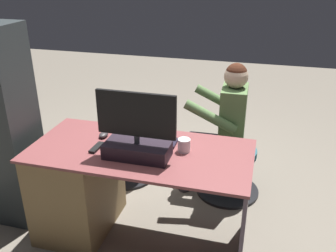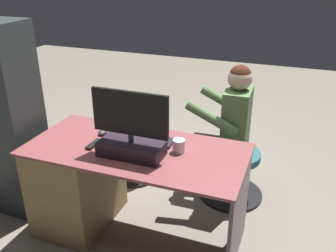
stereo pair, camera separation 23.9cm
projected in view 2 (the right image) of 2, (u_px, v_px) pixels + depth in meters
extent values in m
plane|color=slate|center=(157.00, 206.00, 3.11)|extent=(10.00, 10.00, 0.00)
cube|color=brown|center=(136.00, 150.00, 2.50)|extent=(1.51, 0.72, 0.02)
cube|color=olive|center=(78.00, 181.00, 2.81)|extent=(0.48, 0.66, 0.71)
cube|color=#544653|center=(239.00, 217.00, 2.42)|extent=(0.02, 0.65, 0.71)
cube|color=black|center=(132.00, 149.00, 2.39)|extent=(0.42, 0.21, 0.10)
cylinder|color=#333338|center=(131.00, 138.00, 2.36)|extent=(0.04, 0.04, 0.06)
cube|color=black|center=(130.00, 113.00, 2.29)|extent=(0.51, 0.02, 0.29)
cube|color=black|center=(131.00, 112.00, 2.30)|extent=(0.47, 0.00, 0.26)
cube|color=black|center=(145.00, 139.00, 2.60)|extent=(0.42, 0.14, 0.02)
ellipsoid|color=#2F2A2C|center=(103.00, 132.00, 2.69)|extent=(0.06, 0.10, 0.04)
cylinder|color=white|center=(179.00, 146.00, 2.43)|extent=(0.08, 0.08, 0.09)
cube|color=black|center=(94.00, 144.00, 2.53)|extent=(0.05, 0.15, 0.02)
cylinder|color=black|center=(133.00, 172.00, 3.58)|extent=(0.55, 0.55, 0.03)
cylinder|color=gray|center=(132.00, 155.00, 3.51)|extent=(0.04, 0.04, 0.35)
cylinder|color=#423F47|center=(131.00, 136.00, 3.42)|extent=(0.44, 0.44, 0.06)
ellipsoid|color=tan|center=(131.00, 124.00, 3.37)|extent=(0.18, 0.15, 0.19)
sphere|color=tan|center=(130.00, 107.00, 3.30)|extent=(0.16, 0.16, 0.16)
sphere|color=beige|center=(133.00, 106.00, 3.37)|extent=(0.06, 0.06, 0.06)
sphere|color=tan|center=(135.00, 102.00, 3.26)|extent=(0.07, 0.07, 0.07)
sphere|color=tan|center=(124.00, 101.00, 3.30)|extent=(0.07, 0.07, 0.07)
cylinder|color=tan|center=(141.00, 120.00, 3.35)|extent=(0.05, 0.15, 0.10)
cylinder|color=tan|center=(123.00, 117.00, 3.41)|extent=(0.05, 0.15, 0.10)
cylinder|color=tan|center=(140.00, 126.00, 3.47)|extent=(0.06, 0.12, 0.06)
cylinder|color=tan|center=(131.00, 125.00, 3.50)|extent=(0.06, 0.12, 0.06)
cylinder|color=black|center=(230.00, 193.00, 3.26)|extent=(0.55, 0.55, 0.03)
cylinder|color=gray|center=(232.00, 175.00, 3.18)|extent=(0.04, 0.04, 0.35)
cylinder|color=#2C5D69|center=(234.00, 155.00, 3.10)|extent=(0.45, 0.45, 0.06)
cube|color=#527040|center=(236.00, 122.00, 2.97)|extent=(0.21, 0.32, 0.55)
sphere|color=tan|center=(240.00, 78.00, 2.82)|extent=(0.19, 0.19, 0.19)
sphere|color=#412014|center=(240.00, 76.00, 2.81)|extent=(0.17, 0.17, 0.17)
cylinder|color=#527040|center=(212.00, 119.00, 2.82)|extent=(0.43, 0.09, 0.25)
cylinder|color=#527040|center=(224.00, 102.00, 3.15)|extent=(0.43, 0.09, 0.25)
cylinder|color=#343038|center=(209.00, 150.00, 3.06)|extent=(0.38, 0.12, 0.11)
cylinder|color=#343038|center=(187.00, 170.00, 3.23)|extent=(0.10, 0.10, 0.43)
cylinder|color=#343038|center=(215.00, 141.00, 3.21)|extent=(0.38, 0.12, 0.11)
cylinder|color=#343038|center=(194.00, 161.00, 3.37)|extent=(0.10, 0.10, 0.43)
cube|color=#2A3032|center=(8.00, 122.00, 2.83)|extent=(0.44, 0.36, 1.53)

